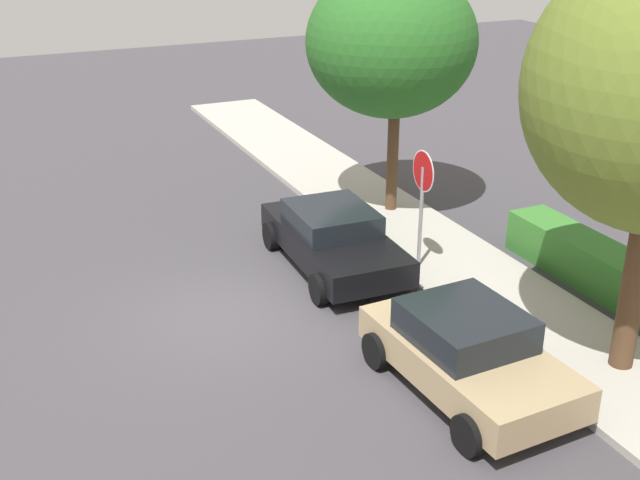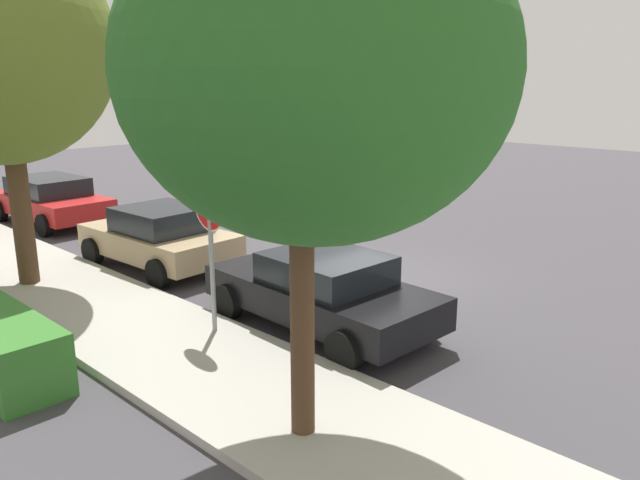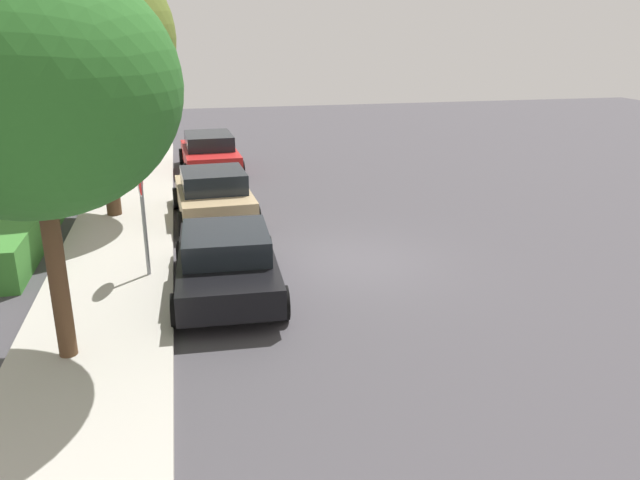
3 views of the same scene
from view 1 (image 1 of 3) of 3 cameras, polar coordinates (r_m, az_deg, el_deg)
The scene contains 7 objects.
ground_plane at distance 15.75m, azimuth -6.63°, elevation -5.31°, with size 60.00×60.00×0.00m, color #423F44.
sidewalk_curb at distance 17.78m, azimuth 9.45°, elevation -1.72°, with size 32.00×2.59×0.14m, color #B2ADA3.
stop_sign at distance 16.79m, azimuth 7.29°, elevation 3.65°, with size 0.88×0.08×2.72m.
parked_car_black at distance 17.33m, azimuth 0.94°, elevation 0.19°, with size 4.37×2.23×1.34m.
parked_car_tan at distance 13.30m, azimuth 10.45°, elevation -7.80°, with size 3.93×2.26×1.42m.
street_tree_far at distance 19.60m, azimuth 5.10°, elevation 13.83°, with size 4.08×4.08×6.10m.
front_yard_hedge at distance 17.08m, azimuth 20.65°, elevation -2.65°, with size 6.18×0.98×0.91m.
Camera 1 is at (13.23, -4.05, 7.53)m, focal length 45.00 mm.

